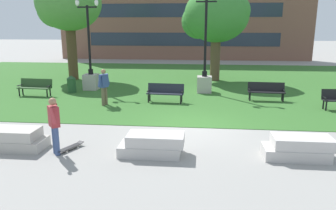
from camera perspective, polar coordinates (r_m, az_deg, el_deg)
ground_plane at (r=12.24m, az=4.10°, el=-3.98°), size 140.00×140.00×0.00m
grass_lawn at (r=21.98m, az=4.92°, el=4.01°), size 40.00×20.00×0.02m
concrete_block_center at (r=11.20m, az=-25.22°, el=-5.37°), size 1.85×0.90×0.64m
concrete_block_left at (r=9.70m, az=-2.70°, el=-6.91°), size 1.90×0.90×0.64m
concrete_block_right at (r=10.17m, az=21.73°, el=-6.93°), size 1.90×0.90×0.64m
person_skateboarder at (r=10.07m, az=-19.20°, el=-2.92°), size 0.71×1.25×1.71m
skateboard at (r=10.53m, az=-16.74°, el=-7.07°), size 0.60×1.01×0.14m
park_bench_near_left at (r=17.15m, az=16.73°, el=2.49°), size 1.82×0.62×0.90m
park_bench_near_right at (r=18.90m, az=-22.11°, el=3.06°), size 1.83×0.64×0.90m
park_bench_far_left at (r=16.06m, az=-0.45°, el=2.34°), size 1.83×0.66×0.90m
lamp_post_left at (r=19.67m, az=-13.31°, el=5.64°), size 1.32×0.80×5.16m
lamp_post_center at (r=18.44m, az=6.39°, el=5.54°), size 1.32×0.80×5.40m
tree_near_left at (r=22.52m, az=8.32°, el=15.11°), size 4.46×4.25×6.16m
tree_far_right at (r=23.72m, az=-17.01°, el=16.46°), size 4.54×4.33×6.98m
trash_bin at (r=19.15m, az=-16.45°, el=3.54°), size 0.49×0.49×0.96m
person_bystander_near_lawn at (r=15.66m, az=-11.10°, el=3.44°), size 0.40×0.82×1.71m
building_facade_distant at (r=36.29m, az=2.74°, el=17.76°), size 27.07×1.03×12.48m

